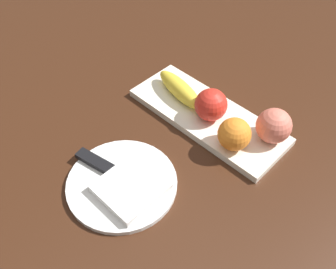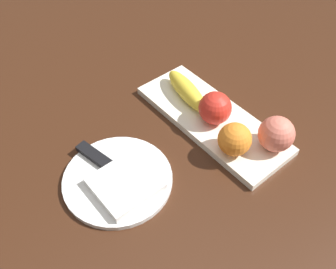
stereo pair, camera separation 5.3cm
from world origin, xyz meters
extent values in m
plane|color=#3A1E10|center=(0.00, 0.00, 0.00)|extent=(2.40, 2.40, 0.00)
cube|color=white|center=(-0.04, 0.04, 0.01)|extent=(0.37, 0.14, 0.02)
sphere|color=red|center=(-0.03, 0.03, 0.05)|extent=(0.07, 0.07, 0.07)
ellipsoid|color=yellow|center=(-0.13, 0.04, 0.04)|extent=(0.16, 0.07, 0.04)
sphere|color=orange|center=(0.06, 0.00, 0.05)|extent=(0.07, 0.07, 0.07)
sphere|color=#DC705D|center=(0.10, 0.07, 0.05)|extent=(0.07, 0.07, 0.07)
cylinder|color=white|center=(-0.04, -0.22, 0.01)|extent=(0.22, 0.22, 0.01)
cube|color=white|center=(-0.02, -0.22, 0.02)|extent=(0.11, 0.12, 0.02)
cube|color=silver|center=(-0.06, -0.22, 0.01)|extent=(0.15, 0.05, 0.00)
cube|color=black|center=(-0.11, -0.23, 0.02)|extent=(0.09, 0.04, 0.01)
camera|label=1|loc=(0.31, -0.45, 0.60)|focal=39.33mm
camera|label=2|loc=(0.35, -0.42, 0.60)|focal=39.33mm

